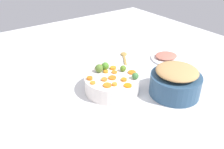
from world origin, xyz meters
name	(u,v)px	position (x,y,z in m)	size (l,w,h in m)	color
tabletop	(105,91)	(0.00, 0.00, 0.01)	(2.40, 2.40, 0.02)	silver
serving_bowl_carrots	(112,83)	(0.03, -0.03, 0.06)	(0.28, 0.28, 0.08)	white
metal_pot	(175,84)	(0.26, -0.23, 0.07)	(0.25, 0.25, 0.11)	#2C4D6D
stuffing_mound	(177,71)	(0.26, -0.23, 0.15)	(0.20, 0.20, 0.04)	tan
carrot_slice_0	(93,83)	(-0.08, -0.03, 0.10)	(0.03, 0.03, 0.01)	orange
carrot_slice_1	(114,72)	(0.06, -0.01, 0.10)	(0.03, 0.03, 0.01)	orange
carrot_slice_2	(107,85)	(-0.04, -0.09, 0.10)	(0.04, 0.04, 0.01)	orange
carrot_slice_3	(124,80)	(0.05, -0.09, 0.11)	(0.03, 0.03, 0.01)	orange
carrot_slice_4	(90,78)	(-0.08, 0.01, 0.11)	(0.03, 0.03, 0.01)	orange
carrot_slice_5	(106,72)	(0.02, 0.02, 0.11)	(0.02, 0.02, 0.01)	orange
carrot_slice_6	(99,67)	(0.02, 0.08, 0.11)	(0.04, 0.04, 0.01)	orange
carrot_slice_7	(112,78)	(0.02, -0.04, 0.10)	(0.04, 0.04, 0.01)	orange
carrot_slice_8	(132,72)	(0.13, -0.06, 0.10)	(0.04, 0.04, 0.01)	orange
carrot_slice_9	(115,84)	(-0.01, -0.10, 0.11)	(0.02, 0.02, 0.01)	orange
carrot_slice_10	(128,85)	(0.04, -0.14, 0.10)	(0.04, 0.04, 0.01)	orange
carrot_slice_11	(104,79)	(-0.02, -0.04, 0.11)	(0.03, 0.03, 0.01)	orange
carrot_slice_12	(113,68)	(0.08, 0.03, 0.11)	(0.03, 0.03, 0.01)	orange
carrot_slice_13	(104,66)	(0.05, 0.08, 0.11)	(0.03, 0.03, 0.01)	orange
brussels_sprout_0	(135,76)	(0.11, -0.11, 0.12)	(0.03, 0.03, 0.03)	#448141
brussels_sprout_1	(105,66)	(0.04, 0.05, 0.12)	(0.04, 0.04, 0.04)	#4B8728
brussels_sprout_2	(99,68)	(0.00, 0.05, 0.12)	(0.04, 0.04, 0.04)	#56792D
brussels_sprout_3	(123,68)	(0.10, -0.02, 0.12)	(0.03, 0.03, 0.03)	#568025
wooden_spoon	(125,59)	(0.29, 0.21, 0.03)	(0.19, 0.27, 0.01)	#A98440
casserole_dish	(5,128)	(-0.49, -0.06, 0.06)	(0.24, 0.24, 0.09)	white
ham_plate	(170,59)	(0.53, 0.04, 0.03)	(0.23, 0.23, 0.01)	white
ham_slice_main	(166,56)	(0.51, 0.06, 0.04)	(0.14, 0.12, 0.02)	#C06D5B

